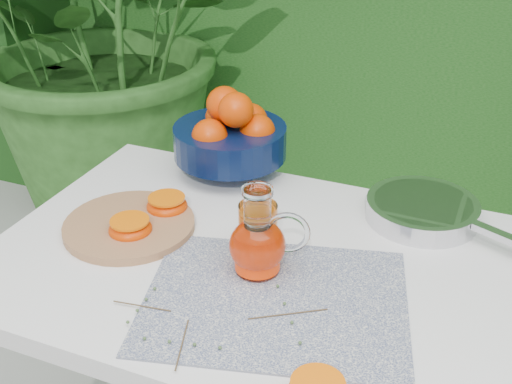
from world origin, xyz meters
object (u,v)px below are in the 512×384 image
at_px(cutting_board, 129,226).
at_px(juice_pitcher, 259,243).
at_px(white_table, 252,290).
at_px(saute_pan, 424,210).
at_px(fruit_bowl, 231,134).

height_order(cutting_board, juice_pitcher, juice_pitcher).
xyz_separation_m(white_table, cutting_board, (-0.27, -0.01, 0.09)).
xyz_separation_m(cutting_board, juice_pitcher, (0.30, -0.03, 0.05)).
xyz_separation_m(cutting_board, saute_pan, (0.55, 0.27, 0.02)).
xyz_separation_m(juice_pitcher, saute_pan, (0.25, 0.30, -0.04)).
distance_m(cutting_board, saute_pan, 0.61).
bearing_deg(white_table, cutting_board, -178.58).
height_order(fruit_bowl, juice_pitcher, fruit_bowl).
bearing_deg(fruit_bowl, saute_pan, -6.42).
distance_m(cutting_board, fruit_bowl, 0.34).
distance_m(fruit_bowl, juice_pitcher, 0.41).
height_order(white_table, saute_pan, saute_pan).
xyz_separation_m(cutting_board, fruit_bowl, (0.09, 0.32, 0.09)).
distance_m(white_table, saute_pan, 0.40).
height_order(white_table, juice_pitcher, juice_pitcher).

